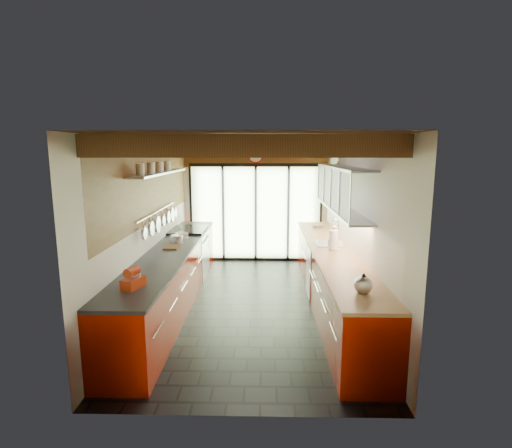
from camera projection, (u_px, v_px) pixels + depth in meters
The scene contains 18 objects.
ground at pixel (252, 305), 6.42m from camera, with size 5.50×5.50×0.00m, color black.
room_shell at pixel (252, 203), 6.12m from camera, with size 5.50×5.50×5.50m.
ceiling_beams at pixel (252, 149), 6.35m from camera, with size 3.14×5.06×4.90m.
glass_door at pixel (256, 187), 8.77m from camera, with size 2.95×0.10×2.90m.
left_counter at pixel (172, 277), 6.36m from camera, with size 0.68×5.00×0.92m.
range_stove at pixel (189, 253), 7.79m from camera, with size 0.66×0.90×0.97m.
right_counter at pixel (332, 278), 6.31m from camera, with size 0.68×5.00×0.92m.
sink_assembly at pixel (330, 241), 6.61m from camera, with size 0.45×0.52×0.43m.
upper_cabinets_right at pixel (342, 188), 6.35m from camera, with size 0.34×3.00×3.00m.
left_wall_fixtures at pixel (161, 192), 6.42m from camera, with size 0.28×2.60×0.96m.
stand_mixer at pixel (133, 279), 4.47m from camera, with size 0.24×0.31×0.25m.
pot_large at pixel (177, 239), 6.68m from camera, with size 0.20×0.20×0.13m, color silver.
pot_small at pixel (182, 235), 7.06m from camera, with size 0.23×0.23×0.09m, color silver.
cutting_board at pixel (172, 247), 6.33m from camera, with size 0.22×0.31×0.03m, color brown.
kettle at pixel (363, 284), 4.30m from camera, with size 0.21×0.25×0.24m.
paper_towel at pixel (333, 240), 6.18m from camera, with size 0.14×0.14×0.37m.
soap_bottle at pixel (331, 241), 6.41m from camera, with size 0.08×0.08×0.17m, color silver.
bowl at pixel (317, 226), 8.10m from camera, with size 0.24×0.24×0.06m, color silver.
Camera 1 is at (0.20, -6.08, 2.43)m, focal length 28.00 mm.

